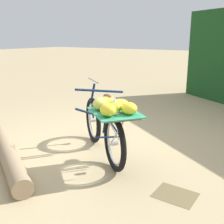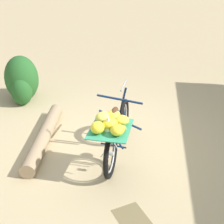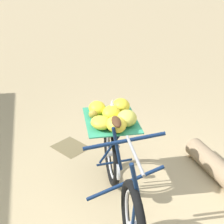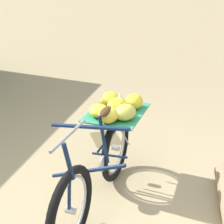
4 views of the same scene
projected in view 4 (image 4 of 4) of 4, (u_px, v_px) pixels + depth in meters
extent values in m
torus|color=black|center=(71.00, 210.00, 2.58)|extent=(0.62, 0.50, 0.73)
torus|color=#B7B7BC|center=(71.00, 210.00, 2.58)|extent=(0.46, 0.36, 0.57)
cylinder|color=#B7B7BC|center=(71.00, 210.00, 2.58)|extent=(0.10, 0.10, 0.06)
torus|color=black|center=(116.00, 148.00, 3.48)|extent=(0.62, 0.50, 0.73)
torus|color=#B7B7BC|center=(116.00, 148.00, 3.48)|extent=(0.46, 0.36, 0.57)
cylinder|color=#B7B7BC|center=(116.00, 148.00, 3.48)|extent=(0.10, 0.10, 0.06)
cylinder|color=#0F2347|center=(87.00, 171.00, 2.79)|extent=(0.45, 0.58, 0.30)
cylinder|color=#0F2347|center=(89.00, 127.00, 2.69)|extent=(0.46, 0.59, 0.11)
cylinder|color=#0F2347|center=(104.00, 140.00, 3.07)|extent=(0.10, 0.11, 0.49)
cylinder|color=#0F2347|center=(109.00, 155.00, 3.31)|extent=(0.25, 0.32, 0.05)
cylinder|color=#0F2347|center=(111.00, 135.00, 3.26)|extent=(0.21, 0.27, 0.47)
cylinder|color=#0F2347|center=(69.00, 196.00, 2.51)|extent=(0.05, 0.06, 0.30)
cylinder|color=#0F2347|center=(68.00, 162.00, 2.40)|extent=(0.09, 0.10, 0.30)
cylinder|color=gray|center=(69.00, 135.00, 2.35)|extent=(0.43, 0.34, 0.02)
ellipsoid|color=#4C2D19|center=(106.00, 111.00, 3.02)|extent=(0.23, 0.21, 0.06)
cylinder|color=#B7B7BC|center=(102.00, 164.00, 3.14)|extent=(0.14, 0.11, 0.16)
cylinder|color=#B7B7BC|center=(113.00, 136.00, 3.32)|extent=(0.14, 0.17, 0.39)
cylinder|color=#B7B7BC|center=(120.00, 128.00, 3.50)|extent=(0.16, 0.20, 0.39)
cube|color=brown|center=(117.00, 114.00, 3.33)|extent=(0.74, 0.71, 0.02)
cube|color=#33936B|center=(117.00, 112.00, 3.33)|extent=(0.87, 0.84, 0.01)
ellipsoid|color=yellow|center=(117.00, 105.00, 3.29)|extent=(0.28, 0.29, 0.15)
ellipsoid|color=yellow|center=(99.00, 111.00, 3.20)|extent=(0.28, 0.25, 0.12)
ellipsoid|color=yellow|center=(109.00, 115.00, 3.08)|extent=(0.30, 0.29, 0.15)
ellipsoid|color=#CCC64C|center=(125.00, 112.00, 3.12)|extent=(0.30, 0.31, 0.16)
ellipsoid|color=yellow|center=(134.00, 101.00, 3.38)|extent=(0.28, 0.27, 0.16)
ellipsoid|color=yellow|center=(110.00, 99.00, 3.46)|extent=(0.28, 0.27, 0.15)
sphere|color=gold|center=(120.00, 109.00, 3.28)|extent=(0.10, 0.10, 0.10)
sphere|color=#B29333|center=(103.00, 103.00, 3.41)|extent=(0.10, 0.10, 0.10)
cone|color=white|center=(120.00, 101.00, 3.31)|extent=(0.20, 0.20, 0.21)
cube|color=olive|center=(106.00, 138.00, 4.43)|extent=(0.44, 0.36, 0.01)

